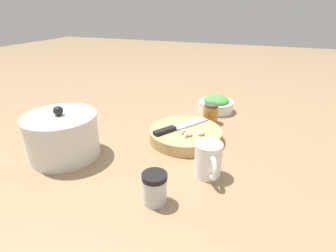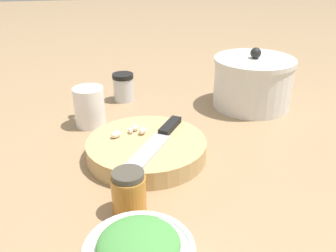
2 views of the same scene
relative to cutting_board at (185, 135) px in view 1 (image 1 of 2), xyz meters
name	(u,v)px [view 1 (image 1 of 2)]	position (x,y,z in m)	size (l,w,h in m)	color
ground_plane	(167,138)	(-0.01, 0.06, -0.02)	(5.00, 5.00, 0.00)	#997A56
cutting_board	(185,135)	(0.00, 0.00, 0.00)	(0.24, 0.24, 0.04)	tan
chef_knife	(178,127)	(0.00, 0.03, 0.02)	(0.20, 0.14, 0.01)	black
garlic_cloves	(191,133)	(-0.03, -0.03, 0.03)	(0.05, 0.08, 0.02)	silver
herb_bowl	(216,104)	(0.30, -0.04, 0.01)	(0.15, 0.15, 0.07)	white
spice_jar	(155,188)	(-0.32, -0.03, 0.02)	(0.06, 0.06, 0.08)	silver
coffee_mug	(208,160)	(-0.18, -0.12, 0.03)	(0.10, 0.07, 0.09)	white
honey_jar	(210,114)	(0.17, -0.05, 0.02)	(0.06, 0.06, 0.08)	#BC7A2D
stock_pot	(63,136)	(-0.23, 0.31, 0.05)	(0.21, 0.21, 0.16)	silver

